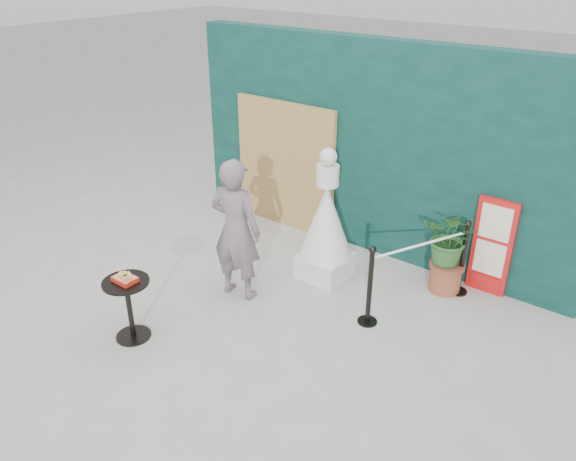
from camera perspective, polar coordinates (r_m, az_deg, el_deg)
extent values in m
plane|color=#ADAAA5|center=(6.49, -6.62, -11.74)|extent=(60.00, 60.00, 0.00)
cube|color=#092B26|center=(8.04, 8.60, 8.17)|extent=(6.00, 0.30, 3.00)
cube|color=tan|center=(8.76, -0.31, 6.59)|extent=(1.80, 0.08, 2.00)
imported|color=slate|center=(6.93, -5.31, 0.07)|extent=(0.74, 0.55, 1.84)
cube|color=red|center=(7.54, 20.02, -1.57)|extent=(0.50, 0.06, 1.30)
cube|color=beige|center=(7.35, 20.35, 0.73)|extent=(0.38, 0.02, 0.45)
cube|color=beige|center=(7.57, 19.76, -2.67)|extent=(0.38, 0.02, 0.45)
cube|color=red|center=(7.74, 19.36, -4.93)|extent=(0.38, 0.02, 0.18)
cube|color=white|center=(7.65, 3.75, -3.55)|extent=(0.61, 0.61, 0.33)
cone|color=silver|center=(7.34, 3.90, 0.97)|extent=(0.71, 0.71, 1.00)
cylinder|color=silver|center=(7.08, 4.06, 5.60)|extent=(0.29, 0.29, 0.27)
sphere|color=silver|center=(7.00, 4.12, 7.48)|extent=(0.22, 0.22, 0.22)
cylinder|color=black|center=(6.85, -15.40, -10.25)|extent=(0.40, 0.40, 0.02)
cylinder|color=black|center=(6.65, -15.77, -7.83)|extent=(0.06, 0.06, 0.72)
cylinder|color=black|center=(6.45, -16.18, -5.08)|extent=(0.52, 0.52, 0.03)
cube|color=#B52813|center=(6.43, -16.22, -4.78)|extent=(0.26, 0.19, 0.05)
cube|color=red|center=(6.41, -16.25, -4.57)|extent=(0.24, 0.17, 0.00)
cube|color=gold|center=(6.44, -16.42, -4.30)|extent=(0.15, 0.14, 0.02)
cube|color=#BC9044|center=(6.36, -16.14, -4.67)|extent=(0.13, 0.13, 0.02)
cone|color=#FCF842|center=(6.41, -15.83, -4.20)|extent=(0.06, 0.06, 0.06)
cylinder|color=brown|center=(7.62, 15.66, -4.72)|extent=(0.40, 0.40, 0.34)
cylinder|color=brown|center=(7.52, 15.85, -3.44)|extent=(0.45, 0.45, 0.06)
imported|color=#2B5B27|center=(7.34, 16.23, -0.74)|extent=(0.67, 0.58, 0.74)
cylinder|color=black|center=(6.90, 8.04, -9.12)|extent=(0.24, 0.24, 0.02)
cylinder|color=black|center=(6.63, 8.30, -5.83)|extent=(0.06, 0.06, 0.96)
sphere|color=black|center=(6.38, 8.60, -1.96)|extent=(0.09, 0.09, 0.09)
cylinder|color=black|center=(7.70, 16.85, -5.92)|extent=(0.24, 0.24, 0.02)
cylinder|color=black|center=(7.47, 17.32, -2.87)|extent=(0.06, 0.06, 0.96)
sphere|color=black|center=(7.24, 17.86, 0.64)|extent=(0.09, 0.09, 0.09)
cylinder|color=white|center=(6.83, 13.43, -1.40)|extent=(0.63, 1.31, 0.03)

